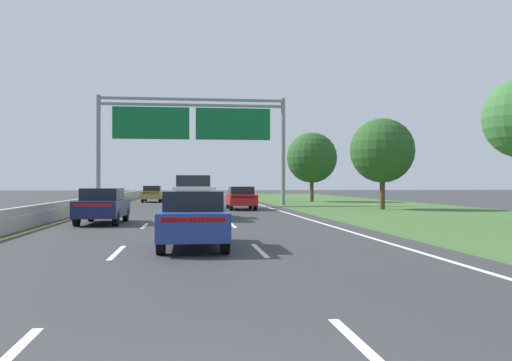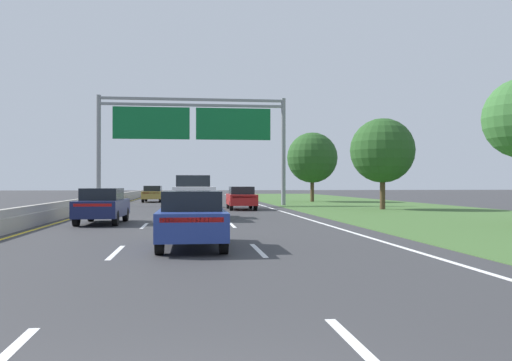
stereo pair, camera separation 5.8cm
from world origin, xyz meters
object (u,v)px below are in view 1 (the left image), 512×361
(car_navy_left_lane_sedan, at_px, (103,205))
(roadside_tree_far, at_px, (312,158))
(car_gold_left_lane_sedan, at_px, (153,194))
(roadside_tree_mid, at_px, (382,151))
(car_silver_centre_lane_sedan, at_px, (190,193))
(overhead_sign_gantry, at_px, (193,128))
(car_blue_centre_lane_sedan, at_px, (193,218))
(car_red_right_lane_sedan, at_px, (241,198))
(pickup_truck_white, at_px, (193,197))

(car_navy_left_lane_sedan, xyz_separation_m, roadside_tree_far, (15.76, 27.70, 3.49))
(roadside_tree_far, bearing_deg, car_navy_left_lane_sedan, -119.64)
(car_gold_left_lane_sedan, distance_m, roadside_tree_mid, 24.34)
(roadside_tree_mid, distance_m, roadside_tree_far, 16.47)
(roadside_tree_far, bearing_deg, car_silver_centre_lane_sedan, 163.16)
(overhead_sign_gantry, height_order, car_blue_centre_lane_sedan, overhead_sign_gantry)
(overhead_sign_gantry, distance_m, car_red_right_lane_sedan, 9.19)
(pickup_truck_white, xyz_separation_m, car_silver_centre_lane_sedan, (-0.05, 28.18, -0.26))
(pickup_truck_white, height_order, car_blue_centre_lane_sedan, pickup_truck_white)
(car_red_right_lane_sedan, bearing_deg, car_silver_centre_lane_sedan, 10.51)
(car_silver_centre_lane_sedan, bearing_deg, car_gold_left_lane_sedan, 124.11)
(pickup_truck_white, relative_size, car_blue_centre_lane_sedan, 1.23)
(car_red_right_lane_sedan, distance_m, roadside_tree_mid, 10.19)
(pickup_truck_white, bearing_deg, car_silver_centre_lane_sedan, -0.57)
(roadside_tree_far, bearing_deg, car_blue_centre_lane_sedan, -107.62)
(overhead_sign_gantry, xyz_separation_m, car_gold_left_lane_sedan, (-3.75, 9.60, -5.40))
(roadside_tree_far, bearing_deg, overhead_sign_gantry, -143.82)
(roadside_tree_mid, bearing_deg, pickup_truck_white, -147.70)
(car_blue_centre_lane_sedan, bearing_deg, roadside_tree_far, -17.51)
(car_navy_left_lane_sedan, bearing_deg, car_silver_centre_lane_sedan, -5.69)
(car_gold_left_lane_sedan, bearing_deg, car_red_right_lane_sedan, -155.46)
(car_blue_centre_lane_sedan, xyz_separation_m, roadside_tree_far, (11.87, 37.36, 3.49))
(overhead_sign_gantry, relative_size, pickup_truck_white, 2.78)
(car_gold_left_lane_sedan, xyz_separation_m, car_silver_centre_lane_sedan, (3.61, 2.50, 0.00))
(car_navy_left_lane_sedan, height_order, roadside_tree_mid, roadside_tree_mid)
(pickup_truck_white, bearing_deg, overhead_sign_gantry, -0.99)
(car_silver_centre_lane_sedan, relative_size, roadside_tree_mid, 0.71)
(car_navy_left_lane_sedan, bearing_deg, roadside_tree_far, -28.11)
(car_gold_left_lane_sedan, xyz_separation_m, car_navy_left_lane_sedan, (-0.35, -28.77, 0.00))
(overhead_sign_gantry, bearing_deg, car_navy_left_lane_sedan, -102.07)
(roadside_tree_far, bearing_deg, car_red_right_lane_sedan, -118.90)
(car_silver_centre_lane_sedan, distance_m, roadside_tree_far, 12.81)
(car_silver_centre_lane_sedan, xyz_separation_m, car_red_right_lane_sedan, (3.41, -18.78, 0.00))
(car_red_right_lane_sedan, bearing_deg, pickup_truck_white, 160.60)
(car_silver_centre_lane_sedan, height_order, car_red_right_lane_sedan, same)
(car_silver_centre_lane_sedan, xyz_separation_m, roadside_tree_mid, (13.00, -20.00, 3.22))
(overhead_sign_gantry, height_order, pickup_truck_white, overhead_sign_gantry)
(car_gold_left_lane_sedan, relative_size, car_silver_centre_lane_sedan, 1.00)
(pickup_truck_white, relative_size, roadside_tree_far, 0.80)
(car_gold_left_lane_sedan, distance_m, car_red_right_lane_sedan, 17.73)
(car_gold_left_lane_sedan, height_order, car_blue_centre_lane_sedan, same)
(car_navy_left_lane_sedan, relative_size, car_red_right_lane_sedan, 1.01)
(car_navy_left_lane_sedan, xyz_separation_m, car_red_right_lane_sedan, (7.37, 12.49, 0.00))
(roadside_tree_mid, bearing_deg, car_gold_left_lane_sedan, 133.51)
(car_blue_centre_lane_sedan, xyz_separation_m, roadside_tree_mid, (13.06, 20.94, 3.22))
(car_blue_centre_lane_sedan, distance_m, car_silver_centre_lane_sedan, 40.93)
(car_gold_left_lane_sedan, distance_m, car_navy_left_lane_sedan, 28.78)
(car_silver_centre_lane_sedan, relative_size, car_red_right_lane_sedan, 1.00)
(overhead_sign_gantry, relative_size, car_silver_centre_lane_sedan, 3.41)
(overhead_sign_gantry, xyz_separation_m, pickup_truck_white, (-0.09, -16.08, -5.15))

